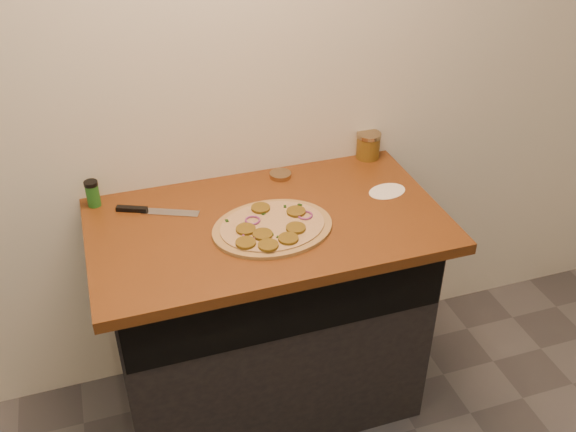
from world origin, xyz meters
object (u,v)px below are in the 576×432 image
object	(u,v)px
salsa_jar	(368,145)
spice_shaker	(93,193)
pizza	(272,227)
chefs_knife	(150,211)

from	to	relation	value
salsa_jar	spice_shaker	xyz separation A→B (m)	(-1.05, -0.03, -0.00)
pizza	chefs_knife	size ratio (longest dim) A/B	1.56
salsa_jar	chefs_knife	bearing A→B (deg)	-171.29
pizza	spice_shaker	size ratio (longest dim) A/B	4.52
pizza	spice_shaker	bearing A→B (deg)	148.20
chefs_knife	salsa_jar	size ratio (longest dim) A/B	2.64
chefs_knife	pizza	bearing A→B (deg)	-32.44
chefs_knife	spice_shaker	distance (m)	0.21
pizza	salsa_jar	size ratio (longest dim) A/B	4.14
salsa_jar	spice_shaker	size ratio (longest dim) A/B	1.09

